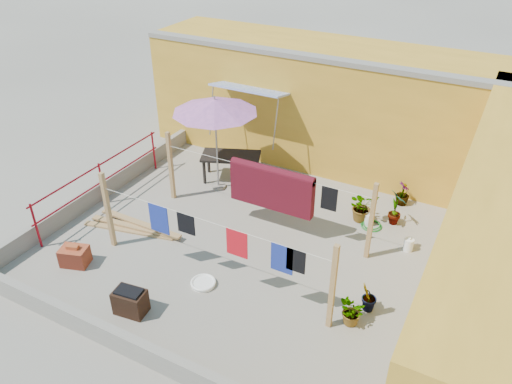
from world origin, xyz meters
TOP-DOWN VIEW (x-y plane):
  - ground at (0.00, 0.00)m, footprint 80.00×80.00m
  - wall_back at (0.50, 4.69)m, footprint 11.00×3.27m
  - parapet_front at (0.00, -3.58)m, footprint 8.30×0.16m
  - parapet_left at (-4.08, 0.00)m, footprint 0.16×7.30m
  - red_railing at (-3.85, -0.20)m, footprint 0.05×4.20m
  - clothesline_rig at (0.22, 0.57)m, footprint 5.09×2.35m
  - patio_umbrella at (-1.77, 1.76)m, footprint 2.27×2.27m
  - outdoor_table at (-1.69, 2.29)m, footprint 1.70×1.28m
  - brick_stack at (-2.75, -2.27)m, footprint 0.64×0.55m
  - lumber_pile at (-2.47, -0.75)m, footprint 2.37×0.65m
  - brazier at (-0.83, -2.79)m, footprint 0.62×0.45m
  - white_basin at (-0.06, -1.57)m, footprint 0.50×0.50m
  - water_jug_a at (2.19, 1.97)m, footprint 0.20×0.20m
  - water_jug_b at (3.22, 1.44)m, footprint 0.21×0.21m
  - green_hose at (2.27, 1.92)m, footprint 0.49×0.49m
  - plant_back_a at (1.97, 2.08)m, footprint 0.87×0.87m
  - plant_back_b at (2.64, 3.20)m, footprint 0.45×0.45m
  - plant_right_a at (2.69, 2.27)m, footprint 0.57×0.59m
  - plant_right_b at (2.99, -0.73)m, footprint 0.34×0.39m
  - plant_right_c at (2.84, -1.19)m, footprint 0.58×0.62m

SIDE VIEW (x-z plane):
  - ground at x=0.00m, z-range 0.00..0.00m
  - green_hose at x=2.27m, z-range 0.00..0.07m
  - white_basin at x=-0.06m, z-range 0.00..0.09m
  - lumber_pile at x=-2.47m, z-range 0.00..0.14m
  - water_jug_a at x=2.19m, z-range -0.02..0.30m
  - water_jug_b at x=3.22m, z-range -0.02..0.31m
  - brick_stack at x=-2.75m, z-range -0.03..0.44m
  - parapet_front at x=0.00m, z-range 0.00..0.44m
  - parapet_left at x=-4.08m, z-range 0.00..0.44m
  - brazier at x=-0.83m, z-range -0.01..0.51m
  - plant_right_c at x=2.84m, z-range 0.00..0.56m
  - plant_back_b at x=2.64m, z-range 0.00..0.60m
  - plant_right_b at x=2.99m, z-range 0.00..0.64m
  - plant_back_a at x=1.97m, z-range 0.00..0.73m
  - plant_right_a at x=2.69m, z-range 0.00..0.93m
  - outdoor_table at x=-1.69m, z-range 0.29..1.00m
  - red_railing at x=-3.85m, z-range 0.17..1.27m
  - clothesline_rig at x=0.22m, z-range 0.12..1.92m
  - wall_back at x=0.50m, z-range 0.00..3.21m
  - patio_umbrella at x=-1.77m, z-range 0.99..3.49m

